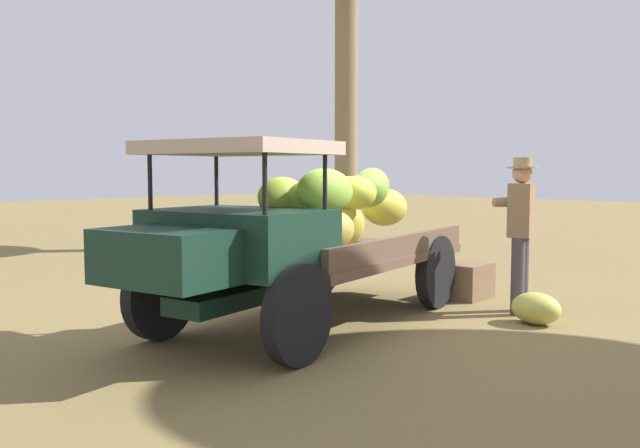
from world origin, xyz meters
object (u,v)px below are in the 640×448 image
truck (295,236)px  wooden_crate (467,281)px  farmer (520,225)px  loose_banana_bunch (536,308)px

truck → wooden_crate: truck is taller
farmer → loose_banana_bunch: size_ratio=3.26×
truck → wooden_crate: (-2.62, 0.38, -0.72)m
truck → farmer: (-2.26, 1.28, 0.06)m
farmer → wooden_crate: size_ratio=3.04×
truck → loose_banana_bunch: (-1.87, 1.68, -0.77)m
wooden_crate → truck: bearing=-8.2°
loose_banana_bunch → wooden_crate: bearing=-119.9°
truck → farmer: bearing=139.5°
truck → farmer: 2.60m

